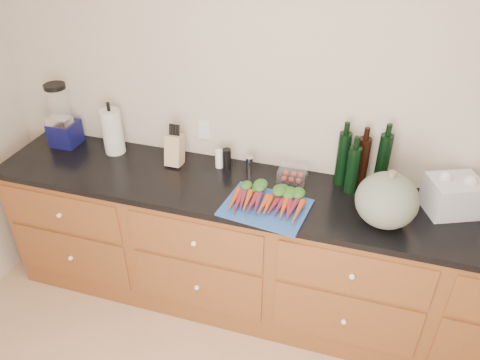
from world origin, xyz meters
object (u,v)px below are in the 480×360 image
(knife_block, at_px, (175,150))
(carrots, at_px, (267,200))
(paper_towel, at_px, (113,132))
(tomato_box, at_px, (293,174))
(blender_appliance, at_px, (62,119))
(cutting_board, at_px, (266,208))
(squash, at_px, (387,200))

(knife_block, bearing_deg, carrots, -21.75)
(paper_towel, xyz_separation_m, tomato_box, (1.20, 0.01, -0.11))
(carrots, bearing_deg, blender_appliance, 169.14)
(blender_appliance, xyz_separation_m, tomato_box, (1.57, 0.01, -0.15))
(paper_towel, bearing_deg, cutting_board, -15.98)
(squash, xyz_separation_m, paper_towel, (-1.75, 0.26, 0.00))
(blender_appliance, distance_m, knife_block, 0.82)
(knife_block, bearing_deg, squash, -10.35)
(carrots, xyz_separation_m, knife_block, (-0.67, 0.27, 0.07))
(cutting_board, xyz_separation_m, paper_towel, (-1.12, 0.32, 0.14))
(blender_appliance, relative_size, knife_block, 2.18)
(knife_block, relative_size, tomato_box, 1.19)
(cutting_board, height_order, carrots, carrots)
(squash, bearing_deg, paper_towel, 171.61)
(squash, relative_size, tomato_box, 1.94)
(squash, relative_size, paper_towel, 1.09)
(cutting_board, relative_size, squash, 1.42)
(paper_towel, height_order, tomato_box, paper_towel)
(tomato_box, bearing_deg, squash, -26.17)
(cutting_board, xyz_separation_m, blender_appliance, (-1.49, 0.32, 0.18))
(carrots, height_order, blender_appliance, blender_appliance)
(blender_appliance, bearing_deg, cutting_board, -12.03)
(cutting_board, distance_m, squash, 0.65)
(squash, height_order, tomato_box, squash)
(tomato_box, bearing_deg, cutting_board, -104.18)
(blender_appliance, xyz_separation_m, knife_block, (0.82, -0.02, -0.09))
(blender_appliance, distance_m, paper_towel, 0.37)
(blender_appliance, bearing_deg, tomato_box, 0.45)
(squash, relative_size, knife_block, 1.64)
(squash, height_order, blender_appliance, blender_appliance)
(paper_towel, relative_size, knife_block, 1.51)
(cutting_board, distance_m, knife_block, 0.74)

